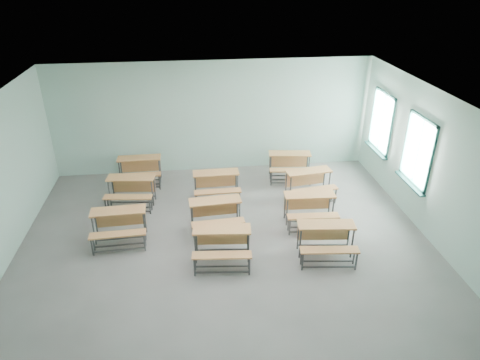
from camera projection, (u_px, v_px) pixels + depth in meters
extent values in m
cube|color=gray|center=(227.00, 247.00, 9.33)|extent=(9.00, 8.00, 0.02)
cube|color=white|center=(224.00, 104.00, 7.85)|extent=(9.00, 8.00, 0.02)
cube|color=#9DC4B6|center=(213.00, 117.00, 12.13)|extent=(9.00, 0.02, 3.20)
cube|color=#9DC4B6|center=(257.00, 337.00, 5.05)|extent=(9.00, 0.02, 3.20)
cube|color=#9DC4B6|center=(437.00, 170.00, 9.07)|extent=(0.02, 8.00, 3.20)
cube|color=#1B4D47|center=(377.00, 148.00, 11.85)|extent=(0.06, 1.20, 0.06)
cube|color=#1B4D47|center=(386.00, 94.00, 11.14)|extent=(0.06, 1.20, 0.06)
cube|color=#1B4D47|center=(391.00, 129.00, 10.99)|extent=(0.06, 0.06, 1.60)
cube|color=#1B4D47|center=(373.00, 115.00, 12.00)|extent=(0.06, 0.06, 1.60)
cube|color=#1B4D47|center=(382.00, 122.00, 11.49)|extent=(0.04, 0.04, 1.48)
cube|color=#1B4D47|center=(382.00, 122.00, 11.49)|extent=(0.04, 1.08, 0.04)
cube|color=#1B4D47|center=(376.00, 150.00, 11.87)|extent=(0.14, 1.28, 0.04)
cube|color=white|center=(382.00, 122.00, 11.50)|extent=(0.01, 1.08, 1.48)
cube|color=#1B4D47|center=(412.00, 181.00, 10.08)|extent=(0.06, 1.20, 0.06)
cube|color=#1B4D47|center=(424.00, 119.00, 9.38)|extent=(0.06, 1.20, 0.06)
cube|color=#1B4D47|center=(431.00, 161.00, 9.23)|extent=(0.06, 0.06, 1.60)
cube|color=#1B4D47|center=(406.00, 142.00, 10.23)|extent=(0.06, 0.06, 1.60)
cube|color=#1B4D47|center=(418.00, 151.00, 9.73)|extent=(0.04, 0.04, 1.48)
cube|color=#1B4D47|center=(418.00, 151.00, 9.73)|extent=(0.04, 1.08, 0.04)
cube|color=#1B4D47|center=(410.00, 183.00, 10.10)|extent=(0.14, 1.28, 0.04)
cube|color=white|center=(419.00, 151.00, 9.73)|extent=(0.01, 1.08, 1.48)
cube|color=#BA7943|center=(222.00, 229.00, 8.65)|extent=(1.21, 0.50, 0.04)
cube|color=#BA7943|center=(222.00, 236.00, 8.95)|extent=(1.11, 0.12, 0.40)
cylinder|color=#404346|center=(196.00, 249.00, 8.67)|extent=(0.04, 0.04, 0.70)
cylinder|color=#404346|center=(249.00, 248.00, 8.69)|extent=(0.04, 0.04, 0.70)
cylinder|color=#404346|center=(197.00, 240.00, 8.94)|extent=(0.04, 0.04, 0.70)
cylinder|color=#404346|center=(248.00, 239.00, 8.97)|extent=(0.04, 0.04, 0.70)
cube|color=#404346|center=(222.00, 259.00, 8.79)|extent=(1.08, 0.13, 0.03)
cube|color=#404346|center=(222.00, 249.00, 9.07)|extent=(1.08, 0.13, 0.03)
cube|color=#BA7943|center=(222.00, 255.00, 8.37)|extent=(1.19, 0.35, 0.03)
cylinder|color=#404346|center=(195.00, 268.00, 8.37)|extent=(0.04, 0.04, 0.41)
cylinder|color=#404346|center=(249.00, 267.00, 8.40)|extent=(0.04, 0.04, 0.41)
cylinder|color=#404346|center=(195.00, 262.00, 8.54)|extent=(0.04, 0.04, 0.41)
cylinder|color=#404346|center=(249.00, 261.00, 8.56)|extent=(0.04, 0.04, 0.41)
cube|color=#404346|center=(222.00, 272.00, 8.44)|extent=(1.08, 0.13, 0.03)
cube|color=#404346|center=(222.00, 266.00, 8.61)|extent=(1.08, 0.13, 0.03)
cube|color=#BA7943|center=(326.00, 225.00, 8.80)|extent=(1.21, 0.52, 0.04)
cube|color=#BA7943|center=(323.00, 232.00, 9.10)|extent=(1.11, 0.14, 0.40)
cylinder|color=#404346|center=(300.00, 244.00, 8.82)|extent=(0.04, 0.04, 0.70)
cylinder|color=#404346|center=(352.00, 244.00, 8.83)|extent=(0.04, 0.04, 0.70)
cylinder|color=#404346|center=(298.00, 235.00, 9.10)|extent=(0.04, 0.04, 0.70)
cylinder|color=#404346|center=(349.00, 235.00, 9.11)|extent=(0.04, 0.04, 0.70)
cube|color=#404346|center=(325.00, 254.00, 8.94)|extent=(1.07, 0.15, 0.03)
cube|color=#404346|center=(322.00, 245.00, 9.22)|extent=(1.07, 0.15, 0.03)
cube|color=#BA7943|center=(330.00, 250.00, 8.52)|extent=(1.20, 0.37, 0.03)
cylinder|color=#404346|center=(303.00, 262.00, 8.53)|extent=(0.04, 0.04, 0.41)
cylinder|color=#404346|center=(356.00, 262.00, 8.54)|extent=(0.04, 0.04, 0.41)
cylinder|color=#404346|center=(301.00, 256.00, 8.69)|extent=(0.04, 0.04, 0.41)
cylinder|color=#404346|center=(354.00, 256.00, 8.71)|extent=(0.04, 0.04, 0.41)
cube|color=#404346|center=(329.00, 267.00, 8.59)|extent=(1.07, 0.15, 0.03)
cube|color=#404346|center=(327.00, 261.00, 8.76)|extent=(1.07, 0.15, 0.03)
cube|color=#BA7943|center=(118.00, 211.00, 9.29)|extent=(1.19, 0.43, 0.04)
cube|color=#BA7943|center=(120.00, 218.00, 9.58)|extent=(1.12, 0.06, 0.40)
cylinder|color=#404346|center=(94.00, 231.00, 9.24)|extent=(0.04, 0.04, 0.70)
cylinder|color=#404346|center=(145.00, 227.00, 9.39)|extent=(0.04, 0.04, 0.70)
cylinder|color=#404346|center=(96.00, 223.00, 9.52)|extent=(0.04, 0.04, 0.70)
cylinder|color=#404346|center=(145.00, 219.00, 9.67)|extent=(0.04, 0.04, 0.70)
cube|color=#404346|center=(121.00, 238.00, 9.43)|extent=(1.08, 0.07, 0.03)
cube|color=#404346|center=(122.00, 230.00, 9.71)|extent=(1.08, 0.07, 0.03)
cube|color=#BA7943|center=(118.00, 234.00, 9.01)|extent=(1.18, 0.29, 0.03)
cylinder|color=#404346|center=(92.00, 248.00, 8.95)|extent=(0.04, 0.04, 0.41)
cylinder|color=#404346|center=(145.00, 243.00, 9.10)|extent=(0.04, 0.04, 0.41)
cylinder|color=#404346|center=(93.00, 243.00, 9.12)|extent=(0.04, 0.04, 0.41)
cylinder|color=#404346|center=(145.00, 238.00, 9.27)|extent=(0.04, 0.04, 0.41)
cube|color=#404346|center=(119.00, 250.00, 9.08)|extent=(1.08, 0.07, 0.03)
cube|color=#404346|center=(120.00, 245.00, 9.25)|extent=(1.08, 0.07, 0.03)
cube|color=#BA7943|center=(215.00, 201.00, 9.68)|extent=(1.20, 0.46, 0.04)
cube|color=#BA7943|center=(214.00, 208.00, 9.98)|extent=(1.12, 0.09, 0.40)
cylinder|color=#404346|center=(193.00, 220.00, 9.62)|extent=(0.04, 0.04, 0.70)
cylinder|color=#404346|center=(240.00, 216.00, 9.80)|extent=(0.04, 0.04, 0.70)
cylinder|color=#404346|center=(192.00, 213.00, 9.90)|extent=(0.04, 0.04, 0.70)
cylinder|color=#404346|center=(237.00, 209.00, 10.07)|extent=(0.04, 0.04, 0.70)
cube|color=#404346|center=(217.00, 227.00, 9.83)|extent=(1.08, 0.10, 0.03)
cube|color=#404346|center=(215.00, 220.00, 10.10)|extent=(1.08, 0.10, 0.03)
cube|color=#BA7943|center=(218.00, 223.00, 9.40)|extent=(1.19, 0.32, 0.03)
cylinder|color=#404346|center=(195.00, 236.00, 9.33)|extent=(0.04, 0.04, 0.41)
cylinder|color=#404346|center=(243.00, 231.00, 9.51)|extent=(0.04, 0.04, 0.41)
cylinder|color=#404346|center=(194.00, 231.00, 9.50)|extent=(0.04, 0.04, 0.41)
cylinder|color=#404346|center=(241.00, 226.00, 9.67)|extent=(0.04, 0.04, 0.41)
cube|color=#404346|center=(219.00, 238.00, 9.48)|extent=(1.08, 0.10, 0.03)
cube|color=#404346|center=(218.00, 233.00, 9.64)|extent=(1.08, 0.10, 0.03)
cube|color=#BA7943|center=(310.00, 195.00, 9.93)|extent=(1.20, 0.46, 0.04)
cube|color=#BA7943|center=(307.00, 202.00, 10.22)|extent=(1.12, 0.08, 0.40)
cylinder|color=#404346|center=(287.00, 213.00, 9.92)|extent=(0.04, 0.04, 0.70)
cylinder|color=#404346|center=(333.00, 211.00, 9.99)|extent=(0.04, 0.04, 0.70)
cylinder|color=#404346|center=(285.00, 206.00, 10.20)|extent=(0.04, 0.04, 0.70)
cylinder|color=#404346|center=(329.00, 204.00, 10.27)|extent=(0.04, 0.04, 0.70)
cube|color=#404346|center=(309.00, 221.00, 10.07)|extent=(1.08, 0.09, 0.03)
cube|color=#404346|center=(306.00, 214.00, 10.35)|extent=(1.08, 0.09, 0.03)
cube|color=#BA7943|center=(313.00, 216.00, 9.64)|extent=(1.19, 0.31, 0.03)
cylinder|color=#404346|center=(290.00, 227.00, 9.63)|extent=(0.04, 0.04, 0.41)
cylinder|color=#404346|center=(337.00, 226.00, 9.69)|extent=(0.04, 0.04, 0.41)
cylinder|color=#404346|center=(288.00, 223.00, 9.79)|extent=(0.04, 0.04, 0.41)
cylinder|color=#404346|center=(335.00, 221.00, 9.86)|extent=(0.04, 0.04, 0.41)
cube|color=#404346|center=(313.00, 231.00, 9.72)|extent=(1.08, 0.09, 0.03)
cube|color=#404346|center=(311.00, 227.00, 9.88)|extent=(1.08, 0.09, 0.03)
cube|color=#BA7943|center=(131.00, 178.00, 10.70)|extent=(1.22, 0.53, 0.04)
cube|color=#BA7943|center=(134.00, 185.00, 11.00)|extent=(1.11, 0.16, 0.40)
cylinder|color=#404346|center=(110.00, 193.00, 10.73)|extent=(0.04, 0.04, 0.70)
cylinder|color=#404346|center=(152.00, 194.00, 10.73)|extent=(0.04, 0.04, 0.70)
cylinder|color=#404346|center=(113.00, 188.00, 11.01)|extent=(0.04, 0.04, 0.70)
cylinder|color=#404346|center=(155.00, 188.00, 11.01)|extent=(0.04, 0.04, 0.70)
cube|color=#404346|center=(132.00, 202.00, 10.85)|extent=(1.07, 0.16, 0.03)
cube|color=#404346|center=(135.00, 196.00, 11.13)|extent=(1.07, 0.16, 0.03)
cube|color=#BA7943|center=(128.00, 197.00, 10.42)|extent=(1.20, 0.39, 0.03)
cylinder|color=#404346|center=(106.00, 207.00, 10.44)|extent=(0.04, 0.04, 0.41)
cylinder|color=#404346|center=(150.00, 207.00, 10.44)|extent=(0.04, 0.04, 0.41)
cylinder|color=#404346|center=(108.00, 203.00, 10.60)|extent=(0.04, 0.04, 0.41)
cylinder|color=#404346|center=(151.00, 203.00, 10.60)|extent=(0.04, 0.04, 0.41)
cube|color=#404346|center=(128.00, 211.00, 10.50)|extent=(1.07, 0.16, 0.03)
cube|color=#404346|center=(130.00, 207.00, 10.66)|extent=(1.07, 0.16, 0.03)
cube|color=#BA7943|center=(216.00, 173.00, 10.95)|extent=(1.18, 0.41, 0.04)
cube|color=#BA7943|center=(216.00, 180.00, 11.25)|extent=(1.12, 0.04, 0.40)
cylinder|color=#404346|center=(196.00, 190.00, 10.92)|extent=(0.04, 0.04, 0.70)
cylinder|color=#404346|center=(237.00, 187.00, 11.05)|extent=(0.04, 0.04, 0.70)
cylinder|color=#404346|center=(195.00, 184.00, 11.19)|extent=(0.04, 0.04, 0.70)
cylinder|color=#404346|center=(236.00, 181.00, 11.32)|extent=(0.04, 0.04, 0.70)
cube|color=#404346|center=(217.00, 197.00, 11.10)|extent=(1.08, 0.05, 0.03)
cube|color=#404346|center=(216.00, 191.00, 11.37)|extent=(1.08, 0.05, 0.03)
cube|color=#BA7943|center=(218.00, 191.00, 10.67)|extent=(1.18, 0.26, 0.03)
cylinder|color=#404346|center=(197.00, 202.00, 10.62)|extent=(0.04, 0.04, 0.41)
cylinder|color=#404346|center=(240.00, 200.00, 10.75)|extent=(0.04, 0.04, 0.41)
cylinder|color=#404346|center=(196.00, 199.00, 10.79)|extent=(0.04, 0.04, 0.41)
cylinder|color=#404346|center=(239.00, 196.00, 10.92)|extent=(0.04, 0.04, 0.41)
cube|color=#404346|center=(218.00, 205.00, 10.75)|extent=(1.08, 0.05, 0.03)
cube|color=#404346|center=(218.00, 202.00, 10.91)|extent=(1.08, 0.05, 0.03)
cube|color=#BA7943|center=(309.00, 171.00, 11.03)|extent=(1.22, 0.54, 0.04)
cube|color=#BA7943|center=(305.00, 178.00, 11.33)|extent=(1.11, 0.17, 0.40)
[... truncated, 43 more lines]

